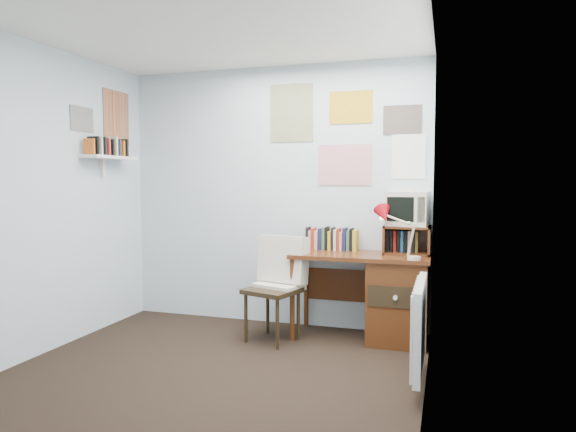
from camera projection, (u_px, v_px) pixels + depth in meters
name	position (u px, v px, depth m)	size (l,w,h in m)	color
ground	(190.00, 391.00, 3.43)	(3.50, 3.50, 0.00)	black
back_wall	(274.00, 196.00, 5.01)	(3.00, 0.02, 2.50)	silver
left_wall	(6.00, 202.00, 3.79)	(0.02, 3.50, 2.50)	silver
right_wall	(425.00, 208.00, 2.90)	(0.02, 3.50, 2.50)	silver
ceiling	(185.00, 8.00, 3.26)	(3.00, 3.50, 0.02)	white
desk	(391.00, 295.00, 4.47)	(1.20, 0.55, 0.76)	#512812
desk_chair	(272.00, 291.00, 4.47)	(0.46, 0.44, 0.89)	black
desk_lamp	(414.00, 236.00, 4.16)	(0.27, 0.23, 0.39)	red
tv_riser	(407.00, 240.00, 4.51)	(0.40, 0.30, 0.25)	#512812
crt_tv	(408.00, 207.00, 4.50)	(0.35, 0.32, 0.33)	beige
book_row	(338.00, 238.00, 4.76)	(0.60, 0.14, 0.22)	#512812
radiator	(420.00, 325.00, 3.50)	(0.09, 0.80, 0.60)	white
wall_shelf	(110.00, 157.00, 4.78)	(0.20, 0.62, 0.24)	white
posters_back	(345.00, 133.00, 4.76)	(1.20, 0.01, 0.90)	white
posters_left	(100.00, 117.00, 4.78)	(0.01, 0.70, 0.60)	white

